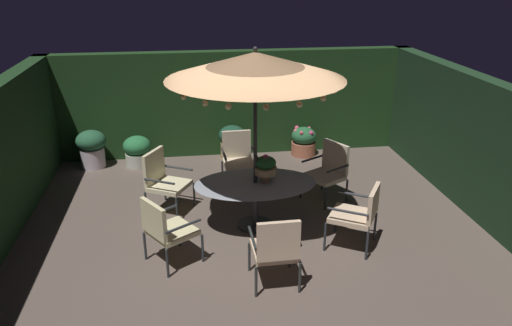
{
  "coord_description": "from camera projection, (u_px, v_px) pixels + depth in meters",
  "views": [
    {
      "loc": [
        -0.91,
        -6.64,
        3.82
      ],
      "look_at": [
        0.05,
        0.13,
        1.09
      ],
      "focal_mm": 34.92,
      "sensor_mm": 36.0,
      "label": 1
    }
  ],
  "objects": [
    {
      "name": "potted_plant_back_left",
      "position": [
        137.0,
        150.0,
        10.06
      ],
      "size": [
        0.55,
        0.56,
        0.62
      ],
      "color": "beige",
      "rests_on": "ground_plane"
    },
    {
      "name": "centerpiece_planter",
      "position": [
        266.0,
        166.0,
        7.5
      ],
      "size": [
        0.34,
        0.34,
        0.44
      ],
      "color": "tan",
      "rests_on": "patio_dining_table"
    },
    {
      "name": "patio_chair_northeast",
      "position": [
        238.0,
        157.0,
        9.1
      ],
      "size": [
        0.62,
        0.67,
        0.99
      ],
      "color": "#2D292F",
      "rests_on": "ground_plane"
    },
    {
      "name": "hedge_backdrop_rear",
      "position": [
        231.0,
        103.0,
        10.51
      ],
      "size": [
        7.68,
        0.3,
        2.19
      ],
      "primitive_type": "cube",
      "color": "#1B3718",
      "rests_on": "ground_plane"
    },
    {
      "name": "ground_plane",
      "position": [
        254.0,
        232.0,
        7.64
      ],
      "size": [
        7.68,
        7.44,
        0.02
      ],
      "primitive_type": "cube",
      "color": "brown"
    },
    {
      "name": "potted_plant_right_far",
      "position": [
        304.0,
        141.0,
        10.63
      ],
      "size": [
        0.53,
        0.53,
        0.61
      ],
      "color": "#B06449",
      "rests_on": "ground_plane"
    },
    {
      "name": "patio_chair_southwest",
      "position": [
        359.0,
        212.0,
        7.04
      ],
      "size": [
        0.85,
        0.84,
        0.96
      ],
      "color": "#292C32",
      "rests_on": "ground_plane"
    },
    {
      "name": "patio_chair_north",
      "position": [
        329.0,
        168.0,
        8.55
      ],
      "size": [
        0.79,
        0.81,
        1.0
      ],
      "color": "#2A2E34",
      "rests_on": "ground_plane"
    },
    {
      "name": "patio_dining_table",
      "position": [
        255.0,
        190.0,
        7.6
      ],
      "size": [
        1.86,
        1.24,
        0.74
      ],
      "color": "#2B2C2E",
      "rests_on": "ground_plane"
    },
    {
      "name": "potted_plant_front_corner",
      "position": [
        232.0,
        141.0,
        10.42
      ],
      "size": [
        0.56,
        0.56,
        0.71
      ],
      "color": "tan",
      "rests_on": "ground_plane"
    },
    {
      "name": "potted_plant_back_right",
      "position": [
        92.0,
        147.0,
        9.93
      ],
      "size": [
        0.58,
        0.58,
        0.77
      ],
      "color": "silver",
      "rests_on": "ground_plane"
    },
    {
      "name": "patio_chair_southeast",
      "position": [
        166.0,
        228.0,
        6.64
      ],
      "size": [
        0.82,
        0.82,
        0.97
      ],
      "color": "#292E31",
      "rests_on": "ground_plane"
    },
    {
      "name": "patio_chair_south",
      "position": [
        276.0,
        247.0,
        6.14
      ],
      "size": [
        0.6,
        0.62,
        1.01
      ],
      "color": "#2B302E",
      "rests_on": "ground_plane"
    },
    {
      "name": "hedge_backdrop_right",
      "position": [
        489.0,
        153.0,
        7.71
      ],
      "size": [
        0.3,
        7.44,
        2.19
      ],
      "primitive_type": "cube",
      "color": "#1C361E",
      "rests_on": "ground_plane"
    },
    {
      "name": "patio_umbrella",
      "position": [
        255.0,
        66.0,
        6.9
      ],
      "size": [
        2.55,
        2.55,
        2.78
      ],
      "color": "#292A2B",
      "rests_on": "ground_plane"
    },
    {
      "name": "patio_chair_east",
      "position": [
        163.0,
        178.0,
        8.15
      ],
      "size": [
        0.82,
        0.83,
        1.02
      ],
      "color": "#2B2F32",
      "rests_on": "ground_plane"
    }
  ]
}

